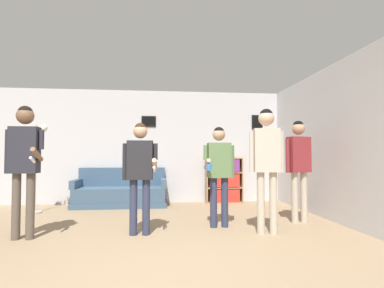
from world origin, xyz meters
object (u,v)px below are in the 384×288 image
at_px(person_player_foreground_center, 140,166).
at_px(person_spectator_far_right, 299,159).
at_px(bookshelf, 224,180).
at_px(floor_lamp, 36,151).
at_px(couch, 121,193).
at_px(person_watcher_holding_cup, 219,166).
at_px(person_spectator_near_bookshelf, 267,155).
at_px(drinking_cup, 222,156).
at_px(person_player_foreground_left, 24,155).

xyz_separation_m(person_player_foreground_center, person_spectator_far_right, (2.63, 0.52, 0.09)).
xyz_separation_m(bookshelf, floor_lamp, (-3.98, -0.87, 0.68)).
xyz_separation_m(couch, floor_lamp, (-1.58, -0.67, 0.93)).
relative_size(bookshelf, person_watcher_holding_cup, 0.68).
bearing_deg(person_player_foreground_center, bookshelf, 56.55).
distance_m(person_spectator_near_bookshelf, person_spectator_far_right, 1.04).
xyz_separation_m(person_spectator_near_bookshelf, drinking_cup, (-0.07, 2.87, -0.00)).
bearing_deg(couch, person_player_foreground_center, -76.87).
bearing_deg(person_watcher_holding_cup, person_player_foreground_center, -164.42).
bearing_deg(person_player_foreground_left, floor_lamp, 107.78).
bearing_deg(bookshelf, drinking_cup, 179.70).
bearing_deg(bookshelf, floor_lamp, -167.64).
relative_size(person_player_foreground_left, person_spectator_near_bookshelf, 1.00).
bearing_deg(person_spectator_far_right, person_watcher_holding_cup, -172.73).
distance_m(bookshelf, person_player_foreground_left, 4.41).
xyz_separation_m(floor_lamp, person_player_foreground_center, (2.17, -1.86, -0.24)).
height_order(floor_lamp, person_watcher_holding_cup, floor_lamp).
distance_m(bookshelf, person_watcher_holding_cup, 2.50).
bearing_deg(bookshelf, person_player_foreground_left, -140.19).
xyz_separation_m(couch, person_player_foreground_center, (0.59, -2.53, 0.69)).
bearing_deg(drinking_cup, person_spectator_far_right, -68.44).
height_order(couch, person_player_foreground_center, person_player_foreground_center).
relative_size(floor_lamp, person_watcher_holding_cup, 1.11).
bearing_deg(floor_lamp, person_spectator_far_right, -15.64).
xyz_separation_m(floor_lamp, person_watcher_holding_cup, (3.39, -1.52, -0.25)).
xyz_separation_m(person_player_foreground_left, person_player_foreground_center, (1.55, 0.07, -0.16)).
distance_m(person_player_foreground_center, drinking_cup, 3.25).
height_order(person_player_foreground_center, person_watcher_holding_cup, person_player_foreground_center).
bearing_deg(floor_lamp, drinking_cup, 12.52).
xyz_separation_m(bookshelf, drinking_cup, (-0.05, 0.00, 0.59)).
bearing_deg(person_spectator_near_bookshelf, person_player_foreground_center, 175.66).
height_order(bookshelf, person_watcher_holding_cup, person_watcher_holding_cup).
bearing_deg(drinking_cup, person_watcher_holding_cup, -102.63).
relative_size(floor_lamp, person_spectator_far_right, 1.02).
bearing_deg(person_watcher_holding_cup, person_spectator_far_right, 7.27).
bearing_deg(person_watcher_holding_cup, person_spectator_near_bookshelf, -38.08).
xyz_separation_m(bookshelf, person_spectator_far_right, (0.82, -2.21, 0.53)).
bearing_deg(person_spectator_near_bookshelf, drinking_cup, 91.45).
distance_m(person_spectator_far_right, drinking_cup, 2.38).
xyz_separation_m(couch, person_watcher_holding_cup, (1.81, -2.19, 0.68)).
relative_size(bookshelf, floor_lamp, 0.61).
bearing_deg(person_player_foreground_center, person_player_foreground_left, -177.60).
xyz_separation_m(person_player_foreground_left, person_watcher_holding_cup, (2.77, 0.40, -0.17)).
xyz_separation_m(bookshelf, person_spectator_near_bookshelf, (0.02, -2.87, 0.60)).
bearing_deg(floor_lamp, couch, 23.02).
relative_size(person_spectator_far_right, drinking_cup, 16.80).
xyz_separation_m(floor_lamp, person_spectator_near_bookshelf, (3.99, -2.00, -0.08)).
height_order(couch, person_player_foreground_left, person_player_foreground_left).
height_order(floor_lamp, person_player_foreground_left, person_player_foreground_left).
distance_m(person_player_foreground_left, person_spectator_near_bookshelf, 3.38).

